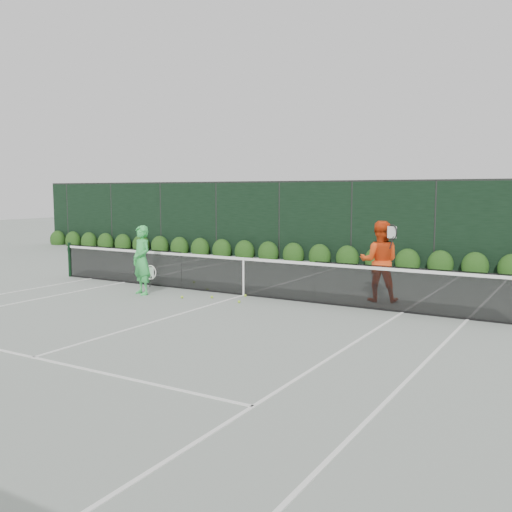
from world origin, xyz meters
The scene contains 8 objects.
ground centered at (0.00, 0.00, 0.00)m, with size 80.00×80.00×0.00m, color gray.
tennis_net centered at (-0.02, 0.00, 0.53)m, with size 12.90×0.10×1.07m.
player_woman centered at (-2.35, -1.19, 0.89)m, with size 0.76×0.62×1.79m.
player_man centered at (3.22, 1.03, 0.98)m, with size 1.12×0.98×1.95m.
court_lines centered at (0.00, 0.00, 0.01)m, with size 11.03×23.83×0.01m.
windscreen_fence centered at (0.00, -2.71, 1.51)m, with size 32.00×21.07×3.06m.
hedge_row centered at (0.00, 7.15, 0.23)m, with size 31.66×0.65×0.94m.
tennis_balls centered at (-0.75, -0.32, 0.03)m, with size 2.77×2.10×0.07m.
Camera 1 is at (7.61, -12.23, 2.66)m, focal length 40.00 mm.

